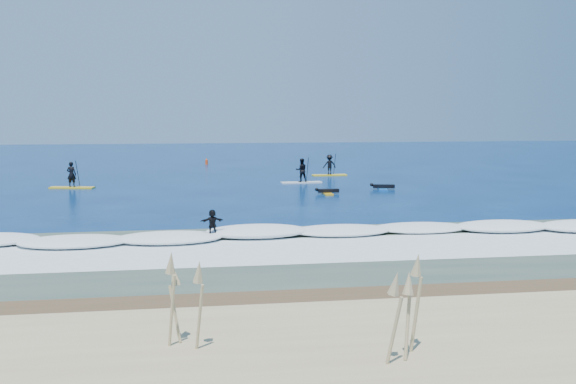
{
  "coord_description": "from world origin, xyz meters",
  "views": [
    {
      "loc": [
        -5.89,
        -38.8,
        5.72
      ],
      "look_at": [
        0.15,
        1.66,
        0.6
      ],
      "focal_mm": 40.0,
      "sensor_mm": 36.0,
      "label": 1
    }
  ],
  "objects": [
    {
      "name": "breaking_wave",
      "position": [
        0.0,
        -10.0,
        0.0
      ],
      "size": [
        40.0,
        6.0,
        0.3
      ],
      "primitive_type": "cube",
      "color": "white",
      "rests_on": "ground"
    },
    {
      "name": "shallow_water",
      "position": [
        0.0,
        -14.0,
        0.01
      ],
      "size": [
        90.0,
        13.0,
        0.01
      ],
      "primitive_type": "cube",
      "color": "#33463A",
      "rests_on": "ground"
    },
    {
      "name": "sup_paddler_center",
      "position": [
        2.8,
        12.04,
        0.86
      ],
      "size": [
        3.33,
        1.0,
        2.31
      ],
      "rotation": [
        0.0,
        0.0,
        0.05
      ],
      "color": "white",
      "rests_on": "ground"
    },
    {
      "name": "sup_paddler_right",
      "position": [
        6.34,
        17.72,
        0.86
      ],
      "size": [
        3.17,
        0.94,
        2.2
      ],
      "rotation": [
        0.0,
        0.0,
        0.05
      ],
      "color": "yellow",
      "rests_on": "ground"
    },
    {
      "name": "prone_paddler_far",
      "position": [
        8.05,
        6.95,
        0.16
      ],
      "size": [
        1.83,
        2.38,
        0.48
      ],
      "rotation": [
        0.0,
        0.0,
        1.36
      ],
      "color": "#1659AC",
      "rests_on": "ground"
    },
    {
      "name": "dune_grass",
      "position": [
        0.0,
        -27.0,
        1.85
      ],
      "size": [
        40.0,
        4.0,
        1.7
      ],
      "primitive_type": null,
      "color": "tan",
      "rests_on": "dune"
    },
    {
      "name": "wet_sand_strip",
      "position": [
        0.0,
        -21.5,
        0.0
      ],
      "size": [
        90.0,
        5.0,
        0.08
      ],
      "primitive_type": "cube",
      "color": "#4C3C23",
      "rests_on": "ground"
    },
    {
      "name": "marker_buoy",
      "position": [
        -4.38,
        31.65,
        0.32
      ],
      "size": [
        0.31,
        0.31,
        0.74
      ],
      "rotation": [
        0.0,
        0.0,
        -0.12
      ],
      "color": "#F04715",
      "rests_on": "ground"
    },
    {
      "name": "wave_surfer",
      "position": [
        -5.06,
        -10.24,
        0.71
      ],
      "size": [
        1.74,
        0.75,
        1.22
      ],
      "rotation": [
        0.0,
        0.0,
        0.18
      ],
      "color": "white",
      "rests_on": "breaking_wave"
    },
    {
      "name": "whitewater",
      "position": [
        0.0,
        -13.0,
        0.0
      ],
      "size": [
        34.0,
        5.0,
        0.02
      ],
      "primitive_type": "cube",
      "color": "silver",
      "rests_on": "ground"
    },
    {
      "name": "ground",
      "position": [
        0.0,
        0.0,
        0.0
      ],
      "size": [
        160.0,
        160.0,
        0.0
      ],
      "primitive_type": "plane",
      "color": "#031D4A",
      "rests_on": "ground"
    },
    {
      "name": "sup_paddler_left",
      "position": [
        -14.93,
        11.11,
        0.73
      ],
      "size": [
        3.42,
        1.51,
        2.33
      ],
      "rotation": [
        0.0,
        0.0,
        -0.21
      ],
      "color": "yellow",
      "rests_on": "ground"
    },
    {
      "name": "prone_paddler_near",
      "position": [
        3.43,
        4.97,
        0.15
      ],
      "size": [
        1.7,
        2.15,
        0.45
      ],
      "rotation": [
        0.0,
        0.0,
        1.55
      ],
      "color": "gold",
      "rests_on": "ground"
    }
  ]
}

